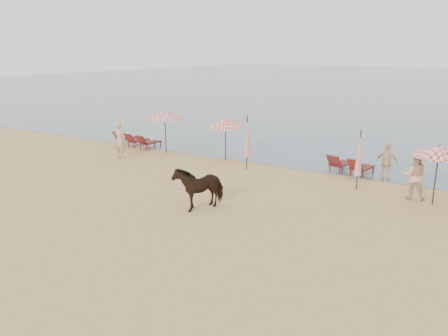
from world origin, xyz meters
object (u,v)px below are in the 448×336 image
object	(u,v)px
beachgoer_right_a	(415,176)
lounger_cluster_left	(136,140)
umbrella_open_left_b	(226,122)
cow	(199,186)
umbrella_open_right	(439,151)
umbrella_closed_left	(247,137)
umbrella_closed_right	(359,153)
lounger_cluster_right	(349,165)
beachgoer_right_b	(387,162)
umbrella_open_left_a	(165,114)
beachgoer_left	(120,140)

from	to	relation	value
beachgoer_right_a	lounger_cluster_left	bearing A→B (deg)	-14.24
umbrella_open_left_b	cow	xyz separation A→B (m)	(2.71, -6.31, -1.14)
umbrella_open_right	umbrella_closed_left	bearing A→B (deg)	-171.94
umbrella_open_left_b	umbrella_closed_right	world-z (taller)	umbrella_closed_right
lounger_cluster_right	beachgoer_right_b	world-z (taller)	beachgoer_right_b
beachgoer_right_a	beachgoer_right_b	world-z (taller)	beachgoer_right_a
lounger_cluster_left	umbrella_open_right	xyz separation A→B (m)	(15.63, -1.90, 1.55)
lounger_cluster_right	beachgoer_right_a	size ratio (longest dim) A/B	1.08
umbrella_closed_left	umbrella_open_left_a	bearing A→B (deg)	172.68
lounger_cluster_left	lounger_cluster_right	xyz separation A→B (m)	(11.99, 0.53, 0.02)
beachgoer_right_b	beachgoer_right_a	bearing A→B (deg)	132.61
lounger_cluster_right	beachgoer_left	size ratio (longest dim) A/B	1.02
lounger_cluster_left	umbrella_open_left_a	xyz separation A→B (m)	(2.56, -0.49, 1.69)
cow	beachgoer_left	size ratio (longest dim) A/B	0.94
lounger_cluster_right	beachgoer_right_a	world-z (taller)	beachgoer_right_a
lounger_cluster_right	cow	xyz separation A→B (m)	(-3.30, -6.92, 0.35)
umbrella_open_left_b	umbrella_open_right	distance (m)	9.82
umbrella_closed_left	cow	world-z (taller)	umbrella_closed_left
umbrella_open_right	umbrella_open_left_a	bearing A→B (deg)	-172.72
umbrella_open_right	beachgoer_left	bearing A→B (deg)	-164.10
lounger_cluster_right	beachgoer_right_a	distance (m)	3.69
umbrella_open_left_a	umbrella_open_right	xyz separation A→B (m)	(13.07, -1.41, -0.14)
lounger_cluster_right	beachgoer_right_a	bearing A→B (deg)	-23.64
umbrella_closed_right	cow	world-z (taller)	umbrella_closed_right
umbrella_open_left_b	umbrella_closed_left	world-z (taller)	umbrella_closed_left
lounger_cluster_right	umbrella_closed_left	xyz separation A→B (m)	(-4.23, -1.69, 1.13)
umbrella_closed_right	beachgoer_right_a	distance (m)	2.13
lounger_cluster_left	cow	xyz separation A→B (m)	(8.69, -6.39, 0.36)
umbrella_open_right	umbrella_closed_right	xyz separation A→B (m)	(-2.76, 0.30, -0.47)
lounger_cluster_right	umbrella_open_left_a	size ratio (longest dim) A/B	0.83
cow	umbrella_closed_left	bearing A→B (deg)	121.86
umbrella_open_left_a	beachgoer_right_a	distance (m)	12.47
umbrella_open_left_b	cow	bearing A→B (deg)	-59.92
umbrella_open_left_b	beachgoer_left	xyz separation A→B (m)	(-4.73, -2.44, -0.95)
beachgoer_left	beachgoer_right_a	world-z (taller)	beachgoer_left
umbrella_open_left_a	beachgoer_right_b	bearing A→B (deg)	17.75
umbrella_closed_right	beachgoer_right_b	size ratio (longest dim) A/B	1.51
lounger_cluster_left	cow	world-z (taller)	cow
beachgoer_left	beachgoer_right_b	distance (m)	12.65
beachgoer_right_a	beachgoer_left	bearing A→B (deg)	-4.28
beachgoer_left	lounger_cluster_left	bearing A→B (deg)	-59.43
cow	beachgoer_left	bearing A→B (deg)	174.32
umbrella_closed_left	umbrella_closed_right	size ratio (longest dim) A/B	1.04
umbrella_closed_right	lounger_cluster_left	bearing A→B (deg)	172.92
lounger_cluster_left	beachgoer_right_a	xyz separation A→B (m)	(14.92, -1.66, 0.50)
umbrella_open_left_a	cow	xyz separation A→B (m)	(6.13, -5.90, -1.33)
umbrella_closed_right	beachgoer_right_b	world-z (taller)	umbrella_closed_right
lounger_cluster_right	cow	world-z (taller)	cow
umbrella_closed_left	beachgoer_right_a	world-z (taller)	umbrella_closed_left
lounger_cluster_left	lounger_cluster_right	size ratio (longest dim) A/B	1.38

